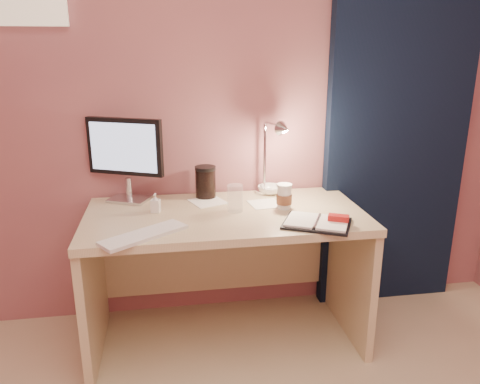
{
  "coord_description": "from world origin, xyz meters",
  "views": [
    {
      "loc": [
        -0.28,
        -0.82,
        1.52
      ],
      "look_at": [
        0.07,
        1.33,
        0.85
      ],
      "focal_mm": 35.0,
      "sensor_mm": 36.0,
      "label": 1
    }
  ],
  "objects": [
    {
      "name": "desk",
      "position": [
        0.0,
        1.45,
        0.5
      ],
      "size": [
        1.4,
        0.7,
        0.73
      ],
      "color": "#CCB990",
      "rests_on": "ground"
    },
    {
      "name": "lotion_bottle",
      "position": [
        -0.35,
        1.44,
        0.78
      ],
      "size": [
        0.05,
        0.05,
        0.1
      ],
      "primitive_type": "imported",
      "rotation": [
        0.0,
        0.0,
        -0.24
      ],
      "color": "silver",
      "rests_on": "desk"
    },
    {
      "name": "paper_c",
      "position": [
        -0.07,
        1.56,
        0.73
      ],
      "size": [
        0.22,
        0.22,
        0.0
      ],
      "primitive_type": "cube",
      "rotation": [
        0.0,
        0.0,
        0.37
      ],
      "color": "white",
      "rests_on": "desk"
    },
    {
      "name": "planner",
      "position": [
        0.41,
        1.14,
        0.74
      ],
      "size": [
        0.37,
        0.34,
        0.05
      ],
      "rotation": [
        0.0,
        0.0,
        -0.47
      ],
      "color": "black",
      "rests_on": "desk"
    },
    {
      "name": "room",
      "position": [
        0.95,
        1.69,
        1.14
      ],
      "size": [
        3.5,
        3.5,
        3.5
      ],
      "color": "#C6B28E",
      "rests_on": "ground"
    },
    {
      "name": "desk_lamp",
      "position": [
        0.22,
        1.58,
        1.0
      ],
      "size": [
        0.17,
        0.26,
        0.43
      ],
      "rotation": [
        0.0,
        0.0,
        0.38
      ],
      "color": "silver",
      "rests_on": "desk"
    },
    {
      "name": "paper_a",
      "position": [
        0.22,
        1.48,
        0.73
      ],
      "size": [
        0.18,
        0.18,
        0.0
      ],
      "primitive_type": "cube",
      "rotation": [
        0.0,
        0.0,
        0.14
      ],
      "color": "white",
      "rests_on": "desk"
    },
    {
      "name": "dark_jar",
      "position": [
        -0.07,
        1.65,
        0.81
      ],
      "size": [
        0.11,
        0.11,
        0.16
      ],
      "primitive_type": "cylinder",
      "color": "black",
      "rests_on": "desk"
    },
    {
      "name": "monitor",
      "position": [
        -0.49,
        1.65,
        1.0
      ],
      "size": [
        0.4,
        0.22,
        0.45
      ],
      "rotation": [
        0.0,
        0.0,
        -0.43
      ],
      "color": "silver",
      "rests_on": "desk"
    },
    {
      "name": "bowl",
      "position": [
        0.29,
        1.66,
        0.75
      ],
      "size": [
        0.16,
        0.16,
        0.04
      ],
      "primitive_type": "imported",
      "rotation": [
        0.0,
        0.0,
        -0.14
      ],
      "color": "white",
      "rests_on": "desk"
    },
    {
      "name": "coffee_cup",
      "position": [
        0.31,
        1.4,
        0.79
      ],
      "size": [
        0.08,
        0.08,
        0.13
      ],
      "color": "silver",
      "rests_on": "desk"
    },
    {
      "name": "clear_cup",
      "position": [
        0.05,
        1.39,
        0.8
      ],
      "size": [
        0.08,
        0.08,
        0.14
      ],
      "primitive_type": "cylinder",
      "color": "white",
      "rests_on": "desk"
    },
    {
      "name": "keyboard",
      "position": [
        -0.39,
        1.12,
        0.74
      ],
      "size": [
        0.39,
        0.33,
        0.02
      ],
      "primitive_type": "cube",
      "rotation": [
        0.0,
        0.0,
        0.62
      ],
      "color": "white",
      "rests_on": "desk"
    }
  ]
}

